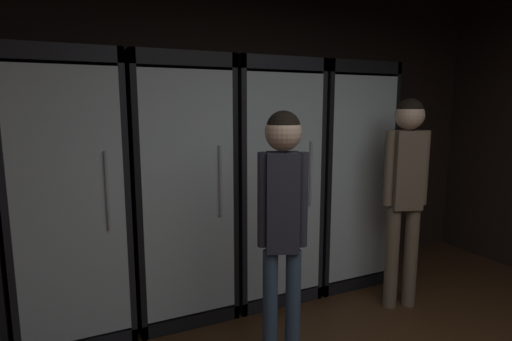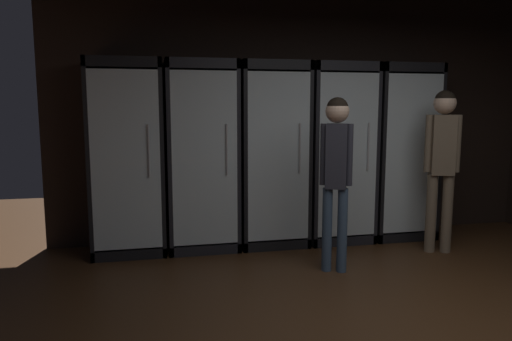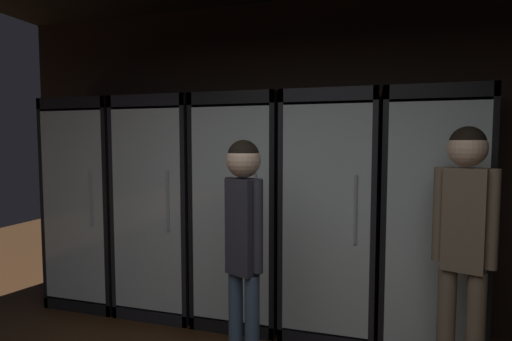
% 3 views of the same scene
% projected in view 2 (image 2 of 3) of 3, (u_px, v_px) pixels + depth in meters
% --- Properties ---
extents(wall_back, '(6.00, 0.06, 2.80)m').
position_uv_depth(wall_back, '(318.00, 115.00, 5.43)').
color(wall_back, black).
rests_on(wall_back, ground).
extents(cooler_far_left, '(0.72, 0.58, 1.96)m').
position_uv_depth(cooler_far_left, '(128.00, 160.00, 4.77)').
color(cooler_far_left, black).
rests_on(cooler_far_left, ground).
extents(cooler_left, '(0.72, 0.58, 1.96)m').
position_uv_depth(cooler_left, '(202.00, 158.00, 4.93)').
color(cooler_left, black).
rests_on(cooler_left, ground).
extents(cooler_center, '(0.72, 0.58, 1.96)m').
position_uv_depth(cooler_center, '(271.00, 156.00, 5.08)').
color(cooler_center, black).
rests_on(cooler_center, ground).
extents(cooler_right, '(0.72, 0.58, 1.96)m').
position_uv_depth(cooler_right, '(337.00, 155.00, 5.24)').
color(cooler_right, black).
rests_on(cooler_right, ground).
extents(cooler_far_right, '(0.72, 0.58, 1.96)m').
position_uv_depth(cooler_far_right, '(398.00, 154.00, 5.40)').
color(cooler_far_right, black).
rests_on(cooler_far_right, ground).
extents(shopper_near, '(0.27, 0.21, 1.58)m').
position_uv_depth(shopper_near, '(336.00, 161.00, 4.17)').
color(shopper_near, '#384C66').
rests_on(shopper_near, ground).
extents(shopper_far, '(0.34, 0.22, 1.66)m').
position_uv_depth(shopper_far, '(442.00, 152.00, 4.74)').
color(shopper_far, '#72604C').
rests_on(shopper_far, ground).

